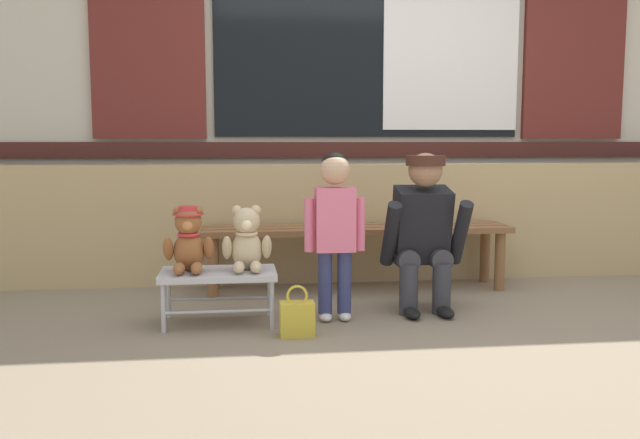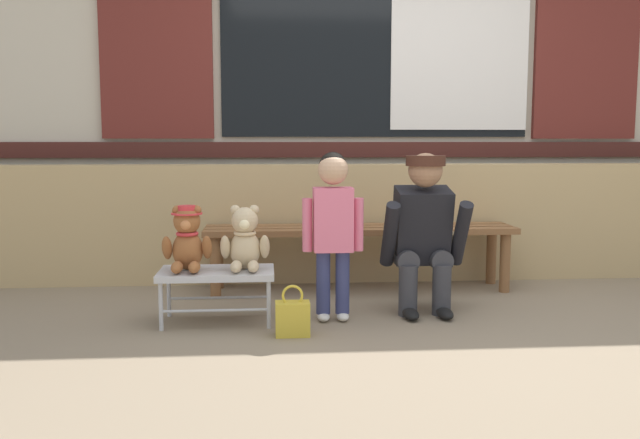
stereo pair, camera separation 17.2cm
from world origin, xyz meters
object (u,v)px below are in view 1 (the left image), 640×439
adult_crouching (424,232)px  handbag_on_ground (297,318)px  teddy_bear_plain (247,241)px  child_standing (335,217)px  wooden_bench_long (356,236)px  small_display_bench (218,277)px  teddy_bear_with_hat (189,241)px

adult_crouching → handbag_on_ground: bearing=-151.3°
teddy_bear_plain → child_standing: 0.51m
wooden_bench_long → handbag_on_ground: 1.20m
wooden_bench_long → adult_crouching: 0.70m
wooden_bench_long → small_display_bench: (-0.91, -0.76, -0.11)m
teddy_bear_plain → handbag_on_ground: size_ratio=1.34×
teddy_bear_with_hat → teddy_bear_plain: (0.32, -0.00, -0.01)m
small_display_bench → adult_crouching: 1.24m
teddy_bear_plain → handbag_on_ground: bearing=-49.6°
handbag_on_ground → adult_crouching: bearing=28.7°
small_display_bench → adult_crouching: (1.21, 0.14, 0.21)m
wooden_bench_long → adult_crouching: adult_crouching is taller
teddy_bear_with_hat → teddy_bear_plain: bearing=-0.1°
wooden_bench_long → child_standing: 0.84m
wooden_bench_long → teddy_bear_plain: 1.07m
teddy_bear_with_hat → adult_crouching: bearing=5.8°
handbag_on_ground → child_standing: bearing=50.2°
teddy_bear_plain → adult_crouching: size_ratio=0.38×
wooden_bench_long → small_display_bench: wooden_bench_long is taller
small_display_bench → teddy_bear_with_hat: 0.26m
child_standing → handbag_on_ground: 0.62m
child_standing → handbag_on_ground: (-0.24, -0.29, -0.50)m
adult_crouching → teddy_bear_with_hat: bearing=-174.2°
teddy_bear_with_hat → handbag_on_ground: size_ratio=1.34×
small_display_bench → teddy_bear_plain: bearing=0.5°
wooden_bench_long → adult_crouching: bearing=-64.3°
wooden_bench_long → teddy_bear_plain: size_ratio=5.78×
small_display_bench → child_standing: (0.65, -0.01, 0.33)m
small_display_bench → teddy_bear_plain: 0.25m
small_display_bench → adult_crouching: adult_crouching is taller
teddy_bear_plain → wooden_bench_long: bearing=45.2°
teddy_bear_plain → child_standing: (0.49, -0.01, 0.13)m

